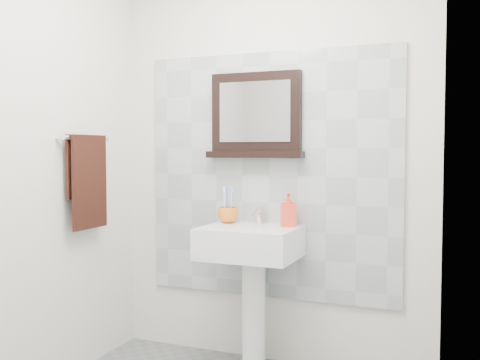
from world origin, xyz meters
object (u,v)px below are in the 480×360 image
pedestal_sink (251,258)px  toothbrush_cup (228,215)px  soap_dispenser (288,209)px  framed_mirror (256,118)px  hand_towel (87,174)px

pedestal_sink → toothbrush_cup: bearing=152.1°
soap_dispenser → pedestal_sink: bearing=-173.9°
pedestal_sink → toothbrush_cup: pedestal_sink is taller
soap_dispenser → framed_mirror: (-0.23, 0.08, 0.55)m
soap_dispenser → framed_mirror: size_ratio=0.32×
pedestal_sink → hand_towel: 1.08m
framed_mirror → pedestal_sink: bearing=-77.7°
framed_mirror → hand_towel: 1.06m
toothbrush_cup → soap_dispenser: soap_dispenser is taller
framed_mirror → hand_towel: (-0.86, -0.52, -0.34)m
toothbrush_cup → soap_dispenser: bearing=0.7°
pedestal_sink → framed_mirror: (-0.04, 0.19, 0.83)m
pedestal_sink → framed_mirror: framed_mirror is taller
pedestal_sink → toothbrush_cup: 0.32m
toothbrush_cup → pedestal_sink: bearing=-27.9°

